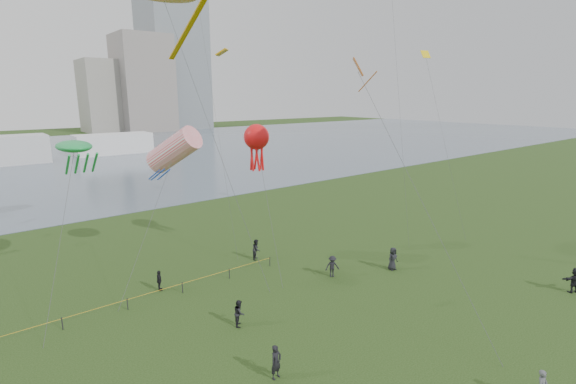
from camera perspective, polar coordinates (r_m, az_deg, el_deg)
ground_plane at (r=24.73m, az=15.86°, el=-22.74°), size 400.00×400.00×0.00m
lake at (r=113.32m, az=-29.75°, el=4.09°), size 400.00×120.00×0.08m
building_mid at (r=184.26m, az=-19.17°, el=13.80°), size 20.00×20.00×38.00m
building_low at (r=185.69m, az=-23.84°, el=11.87°), size 16.00×18.00×28.00m
pavilion_right at (r=114.03m, az=-22.77°, el=6.10°), size 18.00×7.00×5.00m
fence at (r=30.38m, az=-32.58°, el=-15.99°), size 24.07×0.07×1.05m
spectator_a at (r=27.62m, az=-6.67°, el=-16.09°), size 1.02×1.06×1.72m
spectator_b at (r=34.18m, az=6.07°, el=-10.08°), size 1.32×1.09×1.77m
spectator_c at (r=33.23m, az=-17.19°, el=-11.50°), size 0.59×0.99×1.58m
spectator_d at (r=36.34m, az=14.13°, el=-8.82°), size 1.00×0.69×1.95m
spectator_e at (r=37.93m, az=34.58°, el=-9.91°), size 1.84×1.35×1.92m
spectator_f at (r=23.11m, az=-1.64°, el=-22.22°), size 0.74×0.56×1.84m
spectator_g at (r=37.54m, az=-4.34°, el=-7.82°), size 1.13×1.11×1.84m
kite_windsock at (r=34.46m, az=-15.31°, el=5.55°), size 8.46×6.84×12.05m
kite_creature at (r=32.16m, az=-27.22°, el=5.51°), size 5.12×7.80×11.28m
kite_octopus at (r=35.97m, az=-4.33°, el=7.40°), size 3.36×7.62×11.93m
kite_delta at (r=29.72m, az=10.44°, el=14.81°), size 1.72×12.86×16.80m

